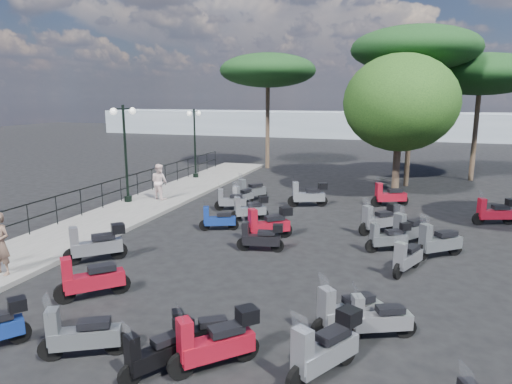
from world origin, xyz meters
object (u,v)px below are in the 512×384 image
(pine_0, at_px, (415,49))
(pine_2, at_px, (268,71))
(scooter_15, at_px, (308,195))
(scooter_14, at_px, (261,238))
(pedestrian_far, at_px, (159,182))
(scooter_9, at_px, (250,209))
(scooter_19, at_px, (389,238))
(scooter_24, at_px, (407,258))
(scooter_21, at_px, (389,196))
(scooter_25, at_px, (438,243))
(pine_1, at_px, (481,75))
(scooter_1, at_px, (96,244))
(scooter_8, at_px, (269,224))
(scooter_4, at_px, (251,191))
(scooter_7, at_px, (90,280))
(scooter_26, at_px, (410,230))
(scooter_6, at_px, (201,333))
(scooter_10, at_px, (242,196))
(scooter_12, at_px, (216,342))
(lamp_post_2, at_px, (195,139))
(scooter_3, at_px, (231,201))
(scooter_20, at_px, (379,220))
(scooter_2, at_px, (218,220))
(broadleaf_tree, at_px, (400,103))
(scooter_17, at_px, (325,349))
(scooter_0, at_px, (81,336))
(scooter_18, at_px, (378,320))
(scooter_13, at_px, (347,313))
(scooter_11, at_px, (158,352))
(woman, at_px, (0,244))
(lamp_post_1, at_px, (125,147))
(scooter_27, at_px, (495,212))

(pine_0, height_order, pine_2, pine_0)
(scooter_15, bearing_deg, scooter_14, 156.41)
(pedestrian_far, bearing_deg, scooter_9, 178.89)
(scooter_19, bearing_deg, scooter_24, 166.48)
(scooter_21, relative_size, scooter_25, 1.11)
(scooter_21, distance_m, pine_1, 10.97)
(scooter_1, distance_m, scooter_8, 5.67)
(scooter_4, relative_size, scooter_7, 1.02)
(scooter_14, distance_m, scooter_26, 5.00)
(scooter_6, relative_size, scooter_10, 0.92)
(scooter_12, bearing_deg, pine_2, -30.66)
(scooter_21, xyz_separation_m, pine_0, (0.70, 5.39, 6.84))
(scooter_7, xyz_separation_m, scooter_26, (7.41, 6.78, 0.02))
(lamp_post_2, distance_m, scooter_3, 8.21)
(scooter_20, bearing_deg, scooter_8, 74.50)
(pedestrian_far, relative_size, scooter_9, 1.21)
(scooter_2, height_order, scooter_25, scooter_25)
(scooter_26, bearing_deg, broadleaf_tree, -47.11)
(scooter_4, xyz_separation_m, scooter_15, (2.83, -0.30, 0.06))
(scooter_17, height_order, pine_1, pine_1)
(scooter_0, relative_size, scooter_21, 0.92)
(scooter_17, relative_size, pine_0, 0.19)
(scooter_2, distance_m, scooter_18, 8.68)
(scooter_9, height_order, scooter_14, scooter_9)
(scooter_13, relative_size, scooter_17, 0.88)
(scooter_11, height_order, broadleaf_tree, broadleaf_tree)
(scooter_19, bearing_deg, scooter_6, 125.20)
(pedestrian_far, bearing_deg, scooter_11, 137.88)
(scooter_1, xyz_separation_m, scooter_26, (8.91, 4.59, -0.04))
(pine_2, bearing_deg, scooter_24, -61.66)
(pedestrian_far, relative_size, scooter_1, 1.14)
(scooter_6, height_order, scooter_19, scooter_19)
(pedestrian_far, relative_size, scooter_21, 1.03)
(scooter_18, distance_m, scooter_21, 12.06)
(pedestrian_far, distance_m, scooter_11, 13.91)
(scooter_21, bearing_deg, pine_2, 17.20)
(scooter_2, relative_size, scooter_10, 0.99)
(broadleaf_tree, bearing_deg, scooter_1, -123.95)
(scooter_6, xyz_separation_m, pine_2, (-5.61, 22.88, 6.16))
(pedestrian_far, relative_size, scooter_13, 1.17)
(woman, distance_m, scooter_17, 9.24)
(scooter_13, height_order, pine_2, pine_2)
(scooter_6, bearing_deg, scooter_25, -66.77)
(scooter_6, bearing_deg, scooter_9, -20.29)
(scooter_18, xyz_separation_m, pine_2, (-8.81, 21.27, 6.15))
(lamp_post_1, bearing_deg, scooter_27, 26.23)
(scooter_15, xyz_separation_m, scooter_20, (3.30, -3.24, -0.02))
(scooter_11, height_order, scooter_17, scooter_17)
(scooter_4, bearing_deg, scooter_9, 144.78)
(scooter_1, bearing_deg, scooter_20, -97.60)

